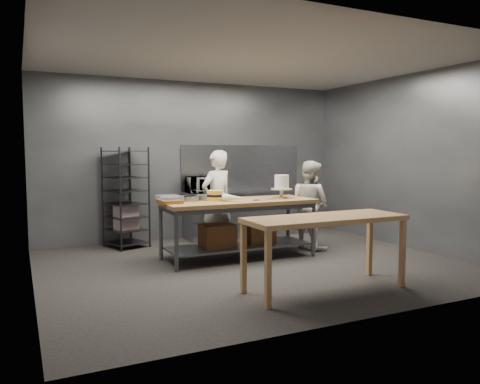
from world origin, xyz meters
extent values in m
plane|color=black|center=(0.00, 0.00, 0.00)|extent=(6.00, 6.00, 0.00)
cube|color=#4C4F54|center=(0.00, 2.50, 1.50)|extent=(6.00, 0.04, 3.00)
cube|color=brown|center=(-0.03, 0.47, 0.89)|extent=(2.40, 0.90, 0.06)
cube|color=#47494C|center=(-0.03, 0.47, 0.20)|extent=(2.25, 0.75, 0.03)
cylinder|color=#47494C|center=(-1.17, 0.08, 0.43)|extent=(0.06, 0.06, 0.86)
cylinder|color=#47494C|center=(-1.17, 0.86, 0.43)|extent=(0.06, 0.06, 0.86)
cylinder|color=#47494C|center=(1.11, 0.08, 0.43)|extent=(0.06, 0.06, 0.86)
cylinder|color=#47494C|center=(1.11, 0.86, 0.43)|extent=(0.06, 0.06, 0.86)
cube|color=brown|center=(-0.38, 0.48, 0.39)|extent=(0.50, 0.40, 0.35)
cube|color=brown|center=(0.35, 0.52, 0.36)|extent=(0.45, 0.38, 0.30)
cube|color=#9E7541|center=(0.20, -1.49, 0.87)|extent=(2.00, 0.70, 0.06)
cube|color=#9E7541|center=(-0.75, -1.79, 0.42)|extent=(0.06, 0.06, 0.84)
cube|color=#9E7541|center=(-0.75, -1.19, 0.42)|extent=(0.06, 0.06, 0.84)
cube|color=#9E7541|center=(1.15, -1.79, 0.42)|extent=(0.06, 0.06, 0.84)
cube|color=#9E7541|center=(1.15, -1.19, 0.42)|extent=(0.06, 0.06, 0.84)
cube|color=slate|center=(1.00, 2.18, 0.88)|extent=(2.60, 0.60, 0.04)
cube|color=slate|center=(1.00, 2.18, 0.43)|extent=(2.56, 0.56, 0.86)
cube|color=slate|center=(1.00, 2.48, 1.35)|extent=(2.60, 0.02, 0.90)
cube|color=black|center=(-1.44, 2.10, 0.88)|extent=(0.78, 0.81, 1.75)
cube|color=silver|center=(-1.44, 2.10, 0.54)|extent=(0.44, 0.35, 0.45)
imported|color=white|center=(-0.11, 1.16, 0.85)|extent=(0.72, 0.59, 1.70)
imported|color=silver|center=(1.41, 0.64, 0.76)|extent=(0.75, 0.86, 1.52)
imported|color=black|center=(0.00, 2.18, 1.05)|extent=(0.54, 0.37, 0.30)
cylinder|color=#BAAD95|center=(0.72, 0.43, 0.93)|extent=(0.20, 0.20, 0.02)
cylinder|color=#BAAD95|center=(0.72, 0.43, 1.00)|extent=(0.06, 0.06, 0.12)
cylinder|color=#BAAD95|center=(0.72, 0.43, 1.07)|extent=(0.34, 0.34, 0.02)
cylinder|color=white|center=(0.72, 0.43, 1.19)|extent=(0.23, 0.23, 0.22)
cylinder|color=#F0D44C|center=(-0.39, 0.54, 0.95)|extent=(0.25, 0.25, 0.06)
cylinder|color=black|center=(-0.39, 0.54, 1.00)|extent=(0.25, 0.25, 0.04)
cylinder|color=#F0D44C|center=(-0.39, 0.54, 1.05)|extent=(0.25, 0.25, 0.06)
cylinder|color=gray|center=(-0.77, 0.71, 0.96)|extent=(0.25, 0.25, 0.07)
cylinder|color=gray|center=(-0.46, 0.74, 0.96)|extent=(0.30, 0.30, 0.07)
cylinder|color=gray|center=(-1.09, 0.59, 0.96)|extent=(0.26, 0.26, 0.07)
cylinder|color=gray|center=(-0.75, 0.65, 0.96)|extent=(0.26, 0.26, 0.07)
cone|color=white|center=(-0.18, 0.27, 0.98)|extent=(0.33, 0.37, 0.12)
cube|color=slate|center=(0.37, 0.28, 0.92)|extent=(0.28, 0.02, 0.00)
cube|color=black|center=(0.19, 0.28, 0.93)|extent=(0.09, 0.02, 0.02)
cube|color=brown|center=(-1.12, 0.42, 0.95)|extent=(0.30, 0.20, 0.05)
cube|color=silver|center=(-1.12, 0.42, 1.00)|extent=(0.31, 0.21, 0.06)
cube|color=brown|center=(-1.12, 0.63, 0.95)|extent=(0.30, 0.20, 0.05)
cube|color=silver|center=(-1.12, 0.63, 1.00)|extent=(0.31, 0.21, 0.06)
camera|label=1|loc=(-3.12, -6.08, 1.68)|focal=35.00mm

